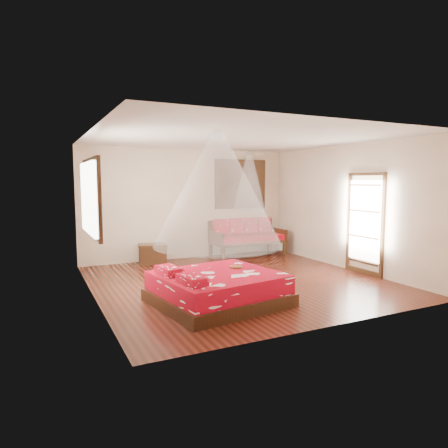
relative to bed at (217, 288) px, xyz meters
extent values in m
cube|color=black|center=(0.99, 1.13, -0.26)|extent=(5.50, 5.50, 0.02)
cube|color=silver|center=(0.99, 1.13, 2.56)|extent=(5.50, 5.50, 0.02)
cube|color=#BFA88C|center=(-1.77, 1.13, 1.15)|extent=(0.02, 5.50, 2.80)
cube|color=#BFA88C|center=(3.75, 1.13, 1.15)|extent=(0.02, 5.50, 2.80)
cube|color=#BFA88C|center=(0.99, 3.89, 1.15)|extent=(5.50, 0.02, 2.80)
cube|color=#BFA88C|center=(0.99, -1.63, 1.15)|extent=(5.50, 0.02, 2.80)
cube|color=black|center=(0.02, 0.00, -0.15)|extent=(2.18, 2.02, 0.20)
cube|color=#A1051A|center=(0.02, 0.00, 0.10)|extent=(2.06, 1.91, 0.30)
cube|color=#A1051A|center=(-0.62, -0.47, 0.31)|extent=(0.35, 0.54, 0.13)
cube|color=#A1051A|center=(-0.73, 0.26, 0.31)|extent=(0.35, 0.54, 0.13)
cube|color=black|center=(1.57, 3.06, -0.04)|extent=(0.08, 0.08, 0.42)
cube|color=black|center=(3.41, 3.06, -0.04)|extent=(0.08, 0.08, 0.42)
cube|color=black|center=(1.57, 3.81, -0.04)|extent=(0.08, 0.08, 0.42)
cube|color=black|center=(3.41, 3.81, -0.04)|extent=(0.08, 0.08, 0.42)
cube|color=black|center=(2.49, 3.43, 0.13)|extent=(1.96, 0.87, 0.08)
cube|color=#8E050B|center=(2.49, 3.43, 0.24)|extent=(1.90, 0.81, 0.14)
cube|color=black|center=(2.49, 3.83, 0.42)|extent=(1.96, 0.06, 0.55)
cube|color=black|center=(1.55, 3.43, 0.29)|extent=(0.06, 0.87, 0.30)
cube|color=black|center=(3.43, 3.43, 0.29)|extent=(0.06, 0.87, 0.30)
cube|color=#A1051A|center=(1.84, 3.71, 0.52)|extent=(0.41, 0.20, 0.43)
cube|color=#A1051A|center=(2.28, 3.71, 0.52)|extent=(0.41, 0.20, 0.43)
cube|color=#A1051A|center=(2.71, 3.71, 0.52)|extent=(0.41, 0.20, 0.43)
cube|color=#A1051A|center=(3.15, 3.71, 0.52)|extent=(0.41, 0.20, 0.43)
cube|color=black|center=(-0.06, 3.58, -0.04)|extent=(0.72, 0.58, 0.42)
cube|color=black|center=(-0.06, 3.58, 0.20)|extent=(0.77, 0.62, 0.05)
cube|color=black|center=(2.49, 3.85, 1.65)|extent=(1.52, 0.06, 1.32)
cube|color=black|center=(2.49, 3.84, 1.65)|extent=(1.35, 0.04, 1.10)
cube|color=black|center=(-1.73, 1.33, 1.45)|extent=(0.08, 1.74, 1.34)
cube|color=white|center=(-1.69, 1.33, 1.45)|extent=(0.04, 1.54, 1.10)
cube|color=black|center=(3.71, 0.53, 0.80)|extent=(0.08, 1.02, 2.16)
cube|color=white|center=(3.69, 0.53, 0.90)|extent=(0.03, 0.82, 1.70)
cylinder|color=brown|center=(0.46, 0.24, 0.26)|extent=(0.22, 0.22, 0.03)
cone|color=white|center=(0.02, 0.00, 1.60)|extent=(2.07, 2.07, 1.80)
cone|color=white|center=(2.49, 3.38, 1.75)|extent=(0.84, 0.84, 1.50)
camera|label=1|loc=(-2.66, -5.74, 1.74)|focal=32.00mm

